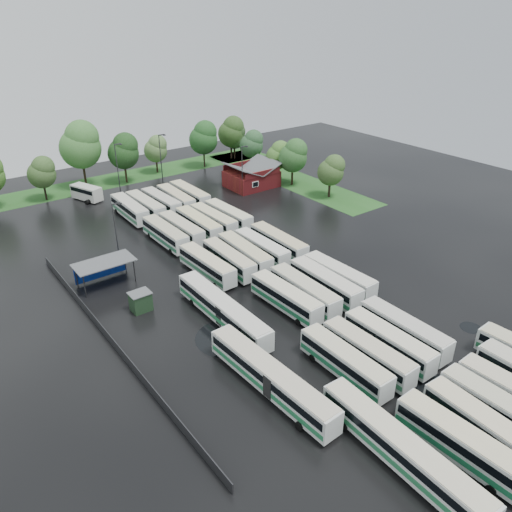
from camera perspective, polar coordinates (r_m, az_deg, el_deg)
ground at (r=65.22m, az=4.98°, el=-6.30°), size 160.00×160.00×0.00m
brick_building at (r=108.25m, az=-0.52°, el=8.89°), size 10.07×8.60×5.39m
wash_shed at (r=72.85m, az=-17.06°, el=-0.94°), size 8.20×4.20×3.58m
utility_hut at (r=66.21m, az=-13.05°, el=-5.06°), size 2.70×2.20×2.62m
grass_strip_north at (r=117.34m, az=-15.89°, el=8.36°), size 80.00×10.00×0.01m
grass_strip_east at (r=114.78m, az=3.54°, el=8.94°), size 10.00×50.00×0.01m
west_fence at (r=61.30m, az=-16.23°, el=-9.21°), size 0.10×50.00×1.20m
bus_r0c0 at (r=49.36m, az=22.29°, el=-19.10°), size 2.93×11.84×3.27m
bus_r0c1 at (r=51.58m, az=24.51°, el=-17.33°), size 2.96×11.52×3.18m
bus_r0c2 at (r=53.85m, az=26.05°, el=-15.54°), size 2.49×11.47×3.19m
bus_r1c0 at (r=54.80m, az=10.12°, el=-11.83°), size 2.57×11.57×3.21m
bus_r1c1 at (r=56.53m, az=12.64°, el=-10.73°), size 2.54×11.50×3.20m
bus_r1c2 at (r=58.69m, az=14.93°, el=-9.44°), size 2.54×11.51×3.20m
bus_r1c3 at (r=61.03m, az=16.58°, el=-8.08°), size 2.62×11.69×3.25m
bus_r2c1 at (r=64.54m, az=3.43°, el=-4.76°), size 2.73×11.61×3.22m
bus_r2c2 at (r=66.06m, az=5.55°, el=-4.00°), size 2.83×11.86×3.28m
bus_r2c3 at (r=68.07m, az=7.89°, el=-3.10°), size 2.80×12.06×3.34m
bus_r2c4 at (r=70.04m, az=9.42°, el=-2.31°), size 2.77×11.88×3.29m
bus_r3c0 at (r=72.47m, az=-5.62°, el=-1.03°), size 2.75×11.55×3.20m
bus_r3c1 at (r=73.78m, az=-3.13°, el=-0.41°), size 2.74×11.42×3.16m
bus_r3c2 at (r=75.28m, az=-1.30°, el=0.28°), size 3.08×11.93×3.29m
bus_r3c3 at (r=77.09m, az=0.62°, el=0.91°), size 2.43×11.35×3.16m
bus_r3c4 at (r=78.81m, az=2.58°, el=1.56°), size 2.68×11.86×3.29m
bus_r4c0 at (r=83.01m, az=-10.33°, el=2.49°), size 2.57×11.73×3.26m
bus_r4c1 at (r=84.49m, az=-8.53°, el=3.07°), size 2.60×11.53×3.20m
bus_r4c2 at (r=85.87m, az=-6.59°, el=3.64°), size 2.65×11.84×3.29m
bus_r4c3 at (r=87.50m, az=-4.91°, el=4.15°), size 2.74×11.58×3.21m
bus_r4c4 at (r=89.09m, az=-3.21°, el=4.65°), size 2.80×11.66×3.23m
bus_r5c0 at (r=94.52m, az=-14.23°, el=5.22°), size 2.73×11.88×3.29m
bus_r5c1 at (r=95.42m, az=-12.51°, el=5.61°), size 2.69×11.75×3.26m
bus_r5c2 at (r=96.80m, az=-10.77°, el=6.07°), size 2.76×11.56×3.20m
bus_r5c3 at (r=97.96m, az=-9.14°, el=6.48°), size 2.79×11.69×3.24m
bus_r5c4 at (r=99.58m, az=-7.57°, el=6.95°), size 2.52×11.80×3.28m
artic_bus_west_a at (r=47.25m, az=16.26°, el=-20.47°), size 3.06×17.29×3.19m
artic_bus_west_b at (r=62.06m, az=-3.81°, el=-6.18°), size 2.61×17.57×3.26m
artic_bus_west_c at (r=52.03m, az=1.71°, el=-13.75°), size 3.10×17.59×3.25m
minibus at (r=106.22m, az=-18.79°, el=6.92°), size 4.66×7.14×2.93m
tree_north_1 at (r=107.93m, az=-23.25°, el=8.82°), size 5.44×5.44×9.01m
tree_north_2 at (r=112.60m, az=-19.38°, el=11.95°), size 8.55×8.55×14.16m
tree_north_3 at (r=113.03m, az=-14.85°, el=11.56°), size 6.64×6.64×11.00m
tree_north_4 at (r=118.94m, az=-11.34°, el=11.96°), size 5.29×5.29×8.76m
tree_north_5 at (r=121.13m, az=-5.97°, el=13.35°), size 6.71×6.71×11.11m
tree_north_6 at (r=127.52m, az=-2.78°, el=14.04°), size 6.47×6.47×10.72m
tree_east_0 at (r=102.25m, az=8.67°, el=9.69°), size 5.34×5.30×8.77m
tree_east_1 at (r=108.45m, az=4.35°, el=11.40°), size 6.09×6.09×10.08m
tree_east_2 at (r=111.66m, az=2.63°, el=11.47°), size 5.31×5.31×8.79m
tree_east_3 at (r=120.04m, az=-0.45°, el=12.73°), size 5.51×5.51×9.13m
tree_east_4 at (r=127.93m, az=-2.41°, el=13.59°), size 5.46×5.46×9.04m
lamp_post_ne at (r=101.87m, az=-1.53°, el=10.09°), size 1.57×0.31×10.20m
lamp_post_nw at (r=76.15m, az=-15.66°, el=2.85°), size 1.53×0.30×9.95m
lamp_post_back_w at (r=105.73m, az=-15.52°, el=9.90°), size 1.64×0.32×10.62m
lamp_post_back_e at (r=110.08m, az=-10.78°, el=11.16°), size 1.68×0.33×10.88m
puddle_0 at (r=56.52m, az=18.38°, el=-13.91°), size 6.07×6.07×0.01m
puddle_1 at (r=61.41m, az=25.09°, el=-11.60°), size 3.51×3.51×0.01m
puddle_2 at (r=60.39m, az=-3.30°, el=-9.31°), size 7.76×7.76×0.01m
puddle_3 at (r=65.82m, az=7.29°, el=-6.09°), size 3.36×3.36×0.01m
puddle_4 at (r=67.36m, az=23.33°, el=-7.53°), size 2.62×2.62×0.01m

